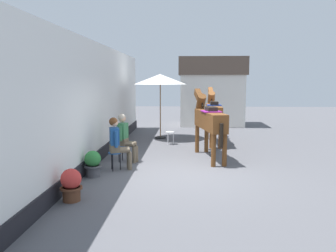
# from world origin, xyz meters

# --- Properties ---
(ground_plane) EXTENTS (40.00, 40.00, 0.00)m
(ground_plane) POSITION_xyz_m (0.00, 3.00, 0.00)
(ground_plane) COLOR #56565B
(pub_facade_wall) EXTENTS (0.34, 14.00, 3.40)m
(pub_facade_wall) POSITION_xyz_m (-2.55, 1.50, 1.54)
(pub_facade_wall) COLOR white
(pub_facade_wall) RESTS_ON ground_plane
(distant_cottage) EXTENTS (3.40, 2.60, 3.50)m
(distant_cottage) POSITION_xyz_m (1.40, 9.88, 1.80)
(distant_cottage) COLOR silver
(distant_cottage) RESTS_ON ground_plane
(seated_visitor_near) EXTENTS (0.61, 0.49, 1.39)m
(seated_visitor_near) POSITION_xyz_m (-1.67, 0.26, 0.78)
(seated_visitor_near) COLOR #194C99
(seated_visitor_near) RESTS_ON ground_plane
(seated_visitor_far) EXTENTS (0.61, 0.48, 1.39)m
(seated_visitor_far) POSITION_xyz_m (-1.64, 1.21, 0.78)
(seated_visitor_far) COLOR #194C99
(seated_visitor_far) RESTS_ON ground_plane
(saddled_horse_near) EXTENTS (0.89, 2.96, 2.06)m
(saddled_horse_near) POSITION_xyz_m (0.79, 1.85, 1.16)
(saddled_horse_near) COLOR brown
(saddled_horse_near) RESTS_ON ground_plane
(saddled_horse_far) EXTENTS (0.51, 3.00, 2.06)m
(saddled_horse_far) POSITION_xyz_m (1.11, 4.45, 1.16)
(saddled_horse_far) COLOR brown
(saddled_horse_far) RESTS_ON ground_plane
(flower_planter_near) EXTENTS (0.43, 0.43, 0.64)m
(flower_planter_near) POSITION_xyz_m (-2.10, -2.14, 0.33)
(flower_planter_near) COLOR brown
(flower_planter_near) RESTS_ON ground_plane
(flower_planter_middle) EXTENTS (0.43, 0.43, 0.64)m
(flower_planter_middle) POSITION_xyz_m (-2.15, -0.40, 0.33)
(flower_planter_middle) COLOR #4C4C51
(flower_planter_middle) RESTS_ON ground_plane
(cafe_parasol) EXTENTS (2.10, 2.10, 2.58)m
(cafe_parasol) POSITION_xyz_m (-0.94, 5.37, 2.36)
(cafe_parasol) COLOR black
(cafe_parasol) RESTS_ON ground_plane
(spare_stool_white) EXTENTS (0.32, 0.32, 0.46)m
(spare_stool_white) POSITION_xyz_m (-0.50, 4.07, 0.40)
(spare_stool_white) COLOR white
(spare_stool_white) RESTS_ON ground_plane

